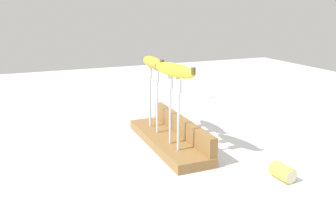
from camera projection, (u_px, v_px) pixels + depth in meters
ground_plane at (168, 145)px, 1.11m from camera, size 3.00×3.00×0.00m
wooden_board at (168, 141)px, 1.10m from camera, size 0.40×0.12×0.03m
board_backstop at (182, 126)px, 1.11m from camera, size 0.40×0.02×0.05m
fork_stand_left at (153, 94)px, 1.14m from camera, size 0.09×0.01×0.20m
fork_stand_right at (174, 106)px, 0.99m from camera, size 0.08×0.01×0.20m
banana_raised_left at (153, 62)px, 1.11m from camera, size 0.16×0.03×0.04m
banana_raised_right at (174, 70)px, 0.97m from camera, size 0.18×0.07×0.04m
fork_fallen_near at (202, 98)px, 1.65m from camera, size 0.06×0.19×0.01m
banana_chunk_near at (283, 172)px, 0.88m from camera, size 0.06×0.04×0.04m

